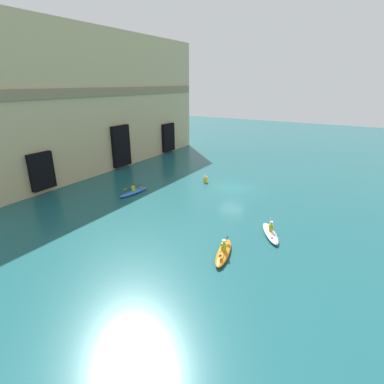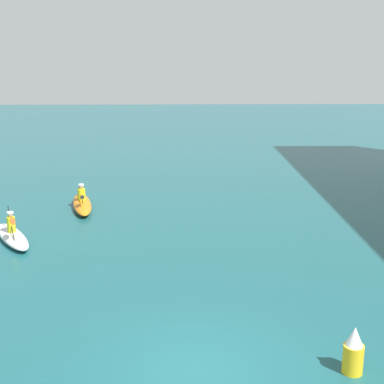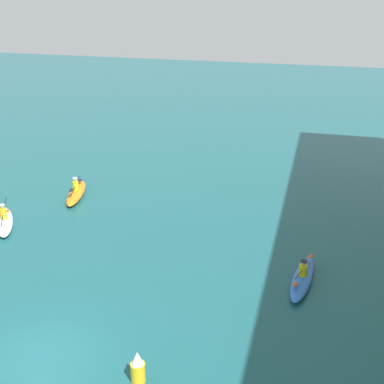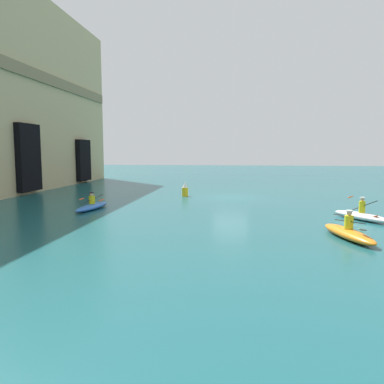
{
  "view_description": "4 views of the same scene",
  "coord_description": "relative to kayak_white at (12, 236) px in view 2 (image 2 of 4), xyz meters",
  "views": [
    {
      "loc": [
        -28.06,
        -11.55,
        10.61
      ],
      "look_at": [
        -9.07,
        -0.32,
        2.48
      ],
      "focal_mm": 28.0,
      "sensor_mm": 36.0,
      "label": 1
    },
    {
      "loc": [
        10.43,
        -0.3,
        6.83
      ],
      "look_at": [
        -8.0,
        0.08,
        1.94
      ],
      "focal_mm": 50.0,
      "sensor_mm": 36.0,
      "label": 2
    },
    {
      "loc": [
        12.27,
        8.19,
        11.72
      ],
      "look_at": [
        -9.85,
        2.56,
        2.12
      ],
      "focal_mm": 50.0,
      "sensor_mm": 36.0,
      "label": 3
    },
    {
      "loc": [
        -27.41,
        -0.34,
        3.42
      ],
      "look_at": [
        -7.85,
        1.95,
        1.23
      ],
      "focal_mm": 35.0,
      "sensor_mm": 36.0,
      "label": 4
    }
  ],
  "objects": [
    {
      "name": "marker_buoy",
      "position": [
        8.53,
        9.97,
        0.29
      ],
      "size": [
        0.45,
        0.45,
        1.1
      ],
      "color": "yellow",
      "rests_on": "ground"
    },
    {
      "name": "ground_plane",
      "position": [
        8.33,
        6.56,
        -0.22
      ],
      "size": [
        120.0,
        120.0,
        0.0
      ],
      "primitive_type": "plane",
      "color": "#195156"
    },
    {
      "name": "kayak_orange",
      "position": [
        -4.19,
        1.83,
        0.01
      ],
      "size": [
        3.57,
        1.58,
        1.12
      ],
      "rotation": [
        0.0,
        0.0,
        0.24
      ],
      "color": "orange",
      "rests_on": "ground"
    },
    {
      "name": "kayak_white",
      "position": [
        0.0,
        0.0,
        0.0
      ],
      "size": [
        3.26,
        2.38,
        1.15
      ],
      "rotation": [
        0.0,
        0.0,
        0.54
      ],
      "color": "white",
      "rests_on": "ground"
    }
  ]
}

